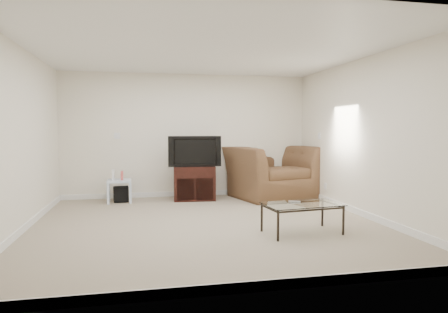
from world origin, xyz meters
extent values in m
plane|color=tan|center=(0.00, 0.00, 0.00)|extent=(5.00, 5.00, 0.00)
plane|color=white|center=(0.00, 0.00, 2.50)|extent=(5.00, 5.00, 0.00)
cube|color=silver|center=(0.00, 2.50, 1.25)|extent=(5.00, 0.02, 2.50)
cube|color=silver|center=(-2.50, 0.00, 1.25)|extent=(0.02, 5.00, 2.50)
cube|color=silver|center=(2.50, 0.00, 1.25)|extent=(0.02, 5.00, 2.50)
cube|color=white|center=(-1.40, 2.49, 1.25)|extent=(0.12, 0.02, 0.12)
cube|color=white|center=(2.49, 1.60, 1.25)|extent=(0.02, 0.09, 0.13)
cube|color=white|center=(2.49, 1.30, 0.30)|extent=(0.02, 0.08, 0.12)
cube|color=black|center=(0.07, 2.01, 0.55)|extent=(0.46, 0.34, 0.06)
imported|color=black|center=(0.08, 2.02, 0.96)|extent=(0.95, 0.20, 0.59)
cube|color=black|center=(-1.32, 2.07, 0.15)|extent=(0.30, 0.30, 0.28)
cube|color=white|center=(-1.45, 2.03, 0.52)|extent=(0.05, 0.14, 0.19)
cube|color=#CC4C4C|center=(-1.30, 2.03, 0.51)|extent=(0.04, 0.12, 0.17)
imported|color=brown|center=(1.66, 2.05, 0.69)|extent=(1.80, 1.41, 1.39)
cube|color=#B2B2B7|center=(1.09, -0.65, 0.41)|extent=(0.16, 0.09, 0.02)
camera|label=1|loc=(-0.91, -5.68, 1.39)|focal=32.00mm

